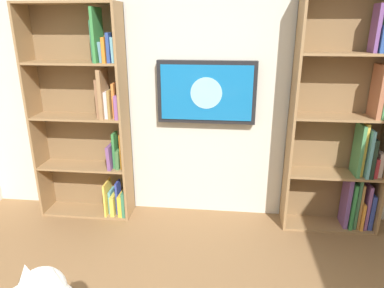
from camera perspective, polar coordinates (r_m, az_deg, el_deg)
wall_back at (r=3.18m, az=2.42°, el=11.11°), size 4.52×0.06×2.70m
bookshelf_left at (r=3.26m, az=24.81°, el=2.91°), size 0.83×0.28×2.10m
bookshelf_right at (r=3.34m, az=-16.39°, el=4.29°), size 0.88×0.28×1.97m
wall_mounted_tv at (r=3.12m, az=2.40°, el=8.48°), size 0.88×0.07×0.56m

